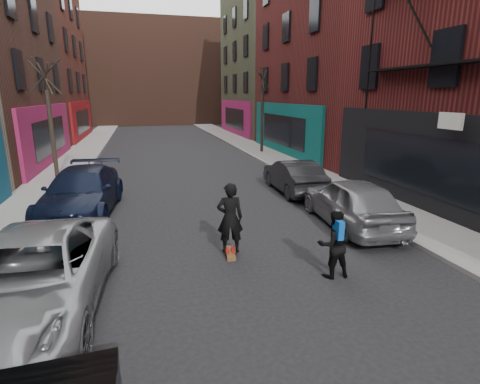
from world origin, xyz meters
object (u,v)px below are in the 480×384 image
parked_right_far (352,202)px  skateboard (230,253)px  pedestrian (334,244)px  skateboarder (230,218)px  parked_left_end (82,192)px  tree_right_far (262,103)px  parked_right_end (294,176)px  tree_left_far (49,110)px  parked_left_far (31,277)px

parked_right_far → skateboard: parked_right_far is taller
skateboard → pedestrian: (2.00, -1.74, 0.75)m
skateboarder → pedestrian: 2.66m
parked_left_end → tree_right_far: bearing=54.4°
pedestrian → skateboarder: bearing=-39.2°
parked_left_end → parked_right_end: 8.39m
parked_left_end → skateboard: parked_left_end is taller
parked_left_end → pedestrian: size_ratio=3.47×
tree_right_far → skateboarder: size_ratio=3.69×
tree_right_far → parked_right_end: 11.50m
skateboard → skateboarder: bearing=-172.3°
tree_left_far → skateboard: 12.76m
tree_left_far → parked_left_far: size_ratio=1.17×
tree_right_far → skateboarder: bearing=-110.6°
parked_right_end → skateboard: size_ratio=5.31×
tree_right_far → pedestrian: 19.10m
skateboarder → pedestrian: size_ratio=1.17×
parked_left_end → pedestrian: 8.96m
pedestrian → tree_left_far: bearing=-54.9°
tree_right_far → skateboarder: (-6.26, -16.67, -2.51)m
parked_left_far → parked_right_end: bearing=45.6°
parked_right_far → tree_right_far: bearing=-92.0°
parked_right_far → parked_right_end: bearing=-83.1°
parked_left_far → parked_right_far: size_ratio=1.20×
parked_right_end → pedestrian: (-2.14, -7.47, 0.10)m
parked_left_end → parked_right_far: size_ratio=1.18×
parked_left_far → skateboard: (4.22, 1.70, -0.72)m
tree_right_far → parked_left_far: size_ratio=1.22×
parked_left_end → skateboard: (4.19, -4.74, -0.74)m
tree_left_far → skateboarder: size_ratio=3.53×
skateboarder → parked_left_end: bearing=-40.8°
tree_left_far → parked_right_end: (10.29, -4.94, -2.68)m
tree_right_far → parked_left_far: 21.33m
tree_right_far → parked_right_far: bearing=-97.4°
skateboarder → parked_right_end: bearing=-118.1°
parked_right_end → skateboarder: skateboarder is taller
tree_left_far → tree_right_far: size_ratio=0.96×
parked_left_far → skateboard: 4.61m
parked_right_far → parked_left_far: bearing=24.6°
parked_left_end → pedestrian: bearing=-40.7°
parked_right_far → skateboard: 4.51m
tree_left_far → tree_right_far: 13.78m
skateboarder → tree_left_far: bearing=-52.3°
parked_left_end → skateboarder: skateboarder is taller
skateboarder → skateboard: bearing=-172.3°
pedestrian → parked_left_end: bearing=-44.5°
parked_left_end → parked_right_far: (8.46, -3.48, -0.00)m
tree_left_far → parked_right_far: tree_left_far is taller
tree_left_far → parked_right_end: 11.72m
parked_right_end → skateboarder: 7.08m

